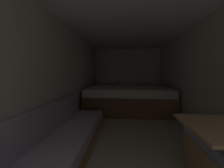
# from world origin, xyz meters

# --- Properties ---
(ground_plane) EXTENTS (7.24, 7.24, 0.00)m
(ground_plane) POSITION_xyz_m (0.00, 1.98, 0.00)
(ground_plane) COLOR #B2A893
(wall_back) EXTENTS (2.69, 0.05, 2.13)m
(wall_back) POSITION_xyz_m (0.00, 4.62, 1.07)
(wall_back) COLOR beige
(wall_back) RESTS_ON ground
(wall_left) EXTENTS (0.05, 5.24, 2.13)m
(wall_left) POSITION_xyz_m (-1.32, 1.98, 1.07)
(wall_left) COLOR beige
(wall_left) RESTS_ON ground
(wall_right) EXTENTS (0.05, 5.24, 2.13)m
(wall_right) POSITION_xyz_m (1.32, 1.98, 1.07)
(wall_right) COLOR beige
(wall_right) RESTS_ON ground
(ceiling_slab) EXTENTS (2.69, 5.24, 0.05)m
(ceiling_slab) POSITION_xyz_m (0.00, 1.98, 2.16)
(ceiling_slab) COLOR white
(ceiling_slab) RESTS_ON wall_left
(bed) EXTENTS (2.47, 1.93, 0.94)m
(bed) POSITION_xyz_m (0.00, 3.60, 0.37)
(bed) COLOR brown
(bed) RESTS_ON ground
(sofa_left) EXTENTS (0.69, 2.47, 0.70)m
(sofa_left) POSITION_xyz_m (-0.98, 1.04, 0.22)
(sofa_left) COLOR #9E7247
(sofa_left) RESTS_ON ground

